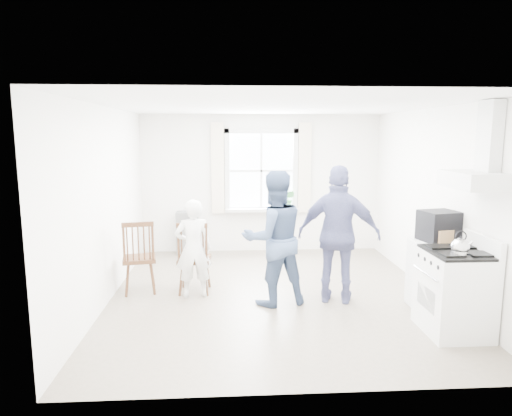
{
  "coord_description": "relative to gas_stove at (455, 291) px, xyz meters",
  "views": [
    {
      "loc": [
        -0.63,
        -6.12,
        2.23
      ],
      "look_at": [
        -0.24,
        0.2,
        1.2
      ],
      "focal_mm": 32.0,
      "sensor_mm": 36.0,
      "label": 1
    }
  ],
  "objects": [
    {
      "name": "room_shell",
      "position": [
        -1.91,
        1.35,
        0.82
      ],
      "size": [
        4.62,
        5.12,
        2.64
      ],
      "color": "gray",
      "rests_on": "ground"
    },
    {
      "name": "window_assembly",
      "position": [
        -1.91,
        3.8,
        0.98
      ],
      "size": [
        1.88,
        0.24,
        1.7
      ],
      "color": "white",
      "rests_on": "room_shell"
    },
    {
      "name": "range_hood",
      "position": [
        0.16,
        -0.0,
        1.42
      ],
      "size": [
        0.45,
        0.76,
        0.94
      ],
      "color": "silver",
      "rests_on": "room_shell"
    },
    {
      "name": "shelf_unit",
      "position": [
        -3.31,
        3.68,
        -0.08
      ],
      "size": [
        0.4,
        0.3,
        0.8
      ],
      "primitive_type": "cube",
      "color": "slate",
      "rests_on": "ground"
    },
    {
      "name": "gas_stove",
      "position": [
        0.0,
        0.0,
        0.0
      ],
      "size": [
        0.68,
        0.76,
        1.12
      ],
      "color": "white",
      "rests_on": "ground"
    },
    {
      "name": "kettle",
      "position": [
        -0.07,
        -0.19,
        0.56
      ],
      "size": [
        0.19,
        0.19,
        0.27
      ],
      "color": "silver",
      "rests_on": "gas_stove"
    },
    {
      "name": "low_cabinet",
      "position": [
        0.07,
        0.7,
        -0.03
      ],
      "size": [
        0.5,
        0.55,
        0.9
      ],
      "primitive_type": "cube",
      "color": "silver",
      "rests_on": "ground"
    },
    {
      "name": "stereo_stack",
      "position": [
        0.11,
        0.7,
        0.61
      ],
      "size": [
        0.5,
        0.46,
        0.38
      ],
      "color": "black",
      "rests_on": "low_cabinet"
    },
    {
      "name": "cardboard_box",
      "position": [
        0.1,
        0.59,
        0.5
      ],
      "size": [
        0.32,
        0.27,
        0.17
      ],
      "primitive_type": "cube",
      "rotation": [
        0.0,
        0.0,
        0.36
      ],
      "color": "tan",
      "rests_on": "low_cabinet"
    },
    {
      "name": "windsor_chair_a",
      "position": [
        -3.79,
        1.48,
        0.16
      ],
      "size": [
        0.52,
        0.51,
        1.06
      ],
      "color": "#422615",
      "rests_on": "ground"
    },
    {
      "name": "windsor_chair_b",
      "position": [
        -3.03,
        1.43,
        0.15
      ],
      "size": [
        0.47,
        0.46,
        1.05
      ],
      "color": "#422615",
      "rests_on": "ground"
    },
    {
      "name": "person_left",
      "position": [
        -3.02,
        1.34,
        0.2
      ],
      "size": [
        0.56,
        0.56,
        1.37
      ],
      "primitive_type": "imported",
      "rotation": [
        0.0,
        0.0,
        3.28
      ],
      "color": "white",
      "rests_on": "ground"
    },
    {
      "name": "person_mid",
      "position": [
        -1.95,
        1.02,
        0.4
      ],
      "size": [
        1.06,
        1.06,
        1.77
      ],
      "primitive_type": "imported",
      "rotation": [
        0.0,
        0.0,
        3.41
      ],
      "color": "#44587E",
      "rests_on": "ground"
    },
    {
      "name": "person_right",
      "position": [
        -1.09,
        1.03,
        0.43
      ],
      "size": [
        1.34,
        1.34,
        1.84
      ],
      "primitive_type": "imported",
      "rotation": [
        0.0,
        0.0,
        2.85
      ],
      "color": "navy",
      "rests_on": "ground"
    },
    {
      "name": "potted_plant",
      "position": [
        -1.38,
        3.71,
        0.53
      ],
      "size": [
        0.24,
        0.24,
        0.33
      ],
      "primitive_type": "imported",
      "rotation": [
        0.0,
        0.0,
        -0.35
      ],
      "color": "#377C3F",
      "rests_on": "window_assembly"
    }
  ]
}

